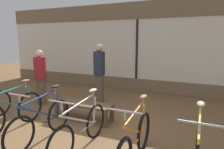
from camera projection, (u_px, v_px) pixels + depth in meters
name	position (u px, v px, depth m)	size (l,w,h in m)	color
ground_plane	(69.00, 140.00, 3.79)	(24.00, 24.00, 0.00)	brown
shop_back_wall	(137.00, 46.00, 7.25)	(12.00, 0.08, 3.20)	#7A664C
bicycle_left	(12.00, 112.00, 4.17)	(0.46, 1.70, 1.04)	black
bicycle_center_left	(42.00, 121.00, 3.74)	(0.46, 1.65, 1.01)	black
bicycle_center_right	(81.00, 129.00, 3.40)	(0.46, 1.71, 1.01)	black
bicycle_right	(135.00, 142.00, 3.00)	(0.46, 1.66, 1.02)	black
display_bench	(83.00, 106.00, 4.71)	(1.40, 0.44, 0.42)	brown
customer_near_rack	(41.00, 76.00, 5.75)	(0.45, 0.45, 1.60)	brown
customer_by_window	(99.00, 72.00, 5.89)	(0.41, 0.41, 1.76)	brown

